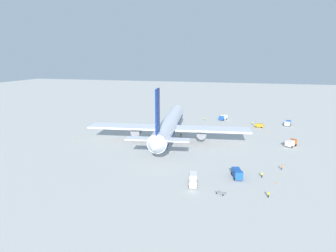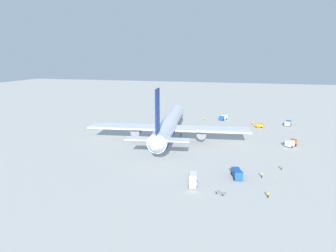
{
  "view_description": "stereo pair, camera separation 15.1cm",
  "coord_description": "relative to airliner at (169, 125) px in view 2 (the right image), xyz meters",
  "views": [
    {
      "loc": [
        -119.78,
        -31.21,
        35.07
      ],
      "look_at": [
        0.9,
        0.8,
        5.97
      ],
      "focal_mm": 31.94,
      "sensor_mm": 36.0,
      "label": 1
    },
    {
      "loc": [
        -119.74,
        -31.35,
        35.07
      ],
      "look_at": [
        0.9,
        0.8,
        5.97
      ],
      "focal_mm": 31.94,
      "sensor_mm": 36.0,
      "label": 2
    }
  ],
  "objects": [
    {
      "name": "ground_worker_0",
      "position": [
        -23.12,
        -43.1,
        -6.03
      ],
      "size": [
        0.51,
        0.51,
        1.77
      ],
      "color": "navy",
      "rests_on": "ground"
    },
    {
      "name": "ground_worker_1",
      "position": [
        45.97,
        -8.78,
        -6.11
      ],
      "size": [
        0.48,
        0.48,
        1.62
      ],
      "color": "#3F3F47",
      "rests_on": "ground"
    },
    {
      "name": "ground_worker_4",
      "position": [
        -44.26,
        -37.86,
        -6.08
      ],
      "size": [
        0.43,
        0.43,
        1.68
      ],
      "color": "black",
      "rests_on": "ground"
    },
    {
      "name": "airliner",
      "position": [
        0.0,
        0.0,
        0.0
      ],
      "size": [
        73.14,
        67.4,
        25.07
      ],
      "color": "silver",
      "rests_on": "ground"
    },
    {
      "name": "service_truck_3",
      "position": [
        -33.35,
        -29.66,
        -5.48
      ],
      "size": [
        6.44,
        3.66,
        2.78
      ],
      "color": "#194CA5",
      "rests_on": "ground"
    },
    {
      "name": "service_truck_1",
      "position": [
        -41.5,
        -17.94,
        -5.35
      ],
      "size": [
        6.57,
        3.05,
        2.97
      ],
      "color": "white",
      "rests_on": "ground"
    },
    {
      "name": "traffic_cone_1",
      "position": [
        -34.8,
        -40.73,
        -6.66
      ],
      "size": [
        0.36,
        0.36,
        0.55
      ],
      "primitive_type": "cone",
      "color": "orange",
      "rests_on": "ground"
    },
    {
      "name": "service_truck_2",
      "position": [
        49.81,
        -18.87,
        -5.41
      ],
      "size": [
        6.3,
        4.53,
        2.75
      ],
      "color": "#194CA5",
      "rests_on": "ground"
    },
    {
      "name": "service_truck_4",
      "position": [
        43.67,
        -52.52,
        -5.62
      ],
      "size": [
        5.98,
        3.77,
        2.45
      ],
      "color": "#194CA5",
      "rests_on": "ground"
    },
    {
      "name": "traffic_cone_2",
      "position": [
        -7.36,
        39.97,
        -6.66
      ],
      "size": [
        0.36,
        0.36,
        0.55
      ],
      "primitive_type": "cone",
      "color": "orange",
      "rests_on": "ground"
    },
    {
      "name": "ground_worker_3",
      "position": [
        -31.18,
        -36.81,
        -6.05
      ],
      "size": [
        0.42,
        0.42,
        1.72
      ],
      "color": "black",
      "rests_on": "ground"
    },
    {
      "name": "baggage_cart_0",
      "position": [
        54.75,
        10.15,
        -6.18
      ],
      "size": [
        2.9,
        2.25,
        1.37
      ],
      "color": "#595B60",
      "rests_on": "ground"
    },
    {
      "name": "service_van",
      "position": [
        35.89,
        -38.11,
        -5.9
      ],
      "size": [
        2.89,
        4.57,
        1.97
      ],
      "color": "orange",
      "rests_on": "ground"
    },
    {
      "name": "ground_plane",
      "position": [
        1.28,
        0.12,
        -6.93
      ],
      "size": [
        600.0,
        600.0,
        0.0
      ],
      "primitive_type": "plane",
      "color": "#B2B2AD"
    },
    {
      "name": "baggage_cart_1",
      "position": [
        -45.28,
        -26.02,
        -6.67
      ],
      "size": [
        2.23,
        3.06,
        0.4
      ],
      "color": "gray",
      "rests_on": "ground"
    },
    {
      "name": "ground_worker_2",
      "position": [
        41.37,
        -34.77,
        -6.1
      ],
      "size": [
        0.56,
        0.56,
        1.65
      ],
      "color": "#3F3F47",
      "rests_on": "ground"
    },
    {
      "name": "service_truck_0",
      "position": [
        4.65,
        -49.2,
        -5.44
      ],
      "size": [
        5.66,
        4.89,
        2.65
      ],
      "color": "#BF4C14",
      "rests_on": "ground"
    },
    {
      "name": "traffic_cone_0",
      "position": [
        26.38,
        -42.69,
        -6.66
      ],
      "size": [
        0.36,
        0.36,
        0.55
      ],
      "primitive_type": "cone",
      "color": "orange",
      "rests_on": "ground"
    }
  ]
}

